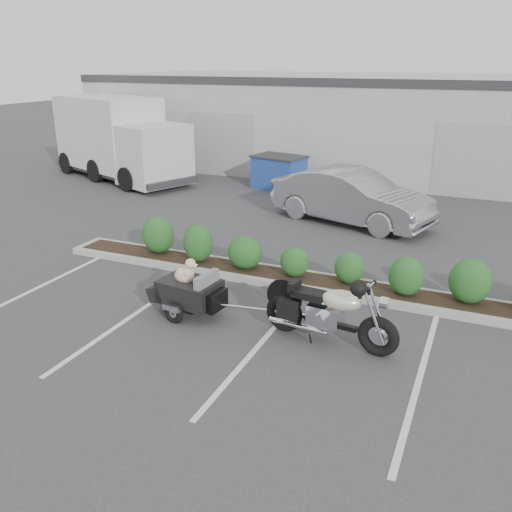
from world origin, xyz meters
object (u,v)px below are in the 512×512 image
at_px(motorcycle, 329,313).
at_px(dumpster, 279,172).
at_px(sedan, 351,197).
at_px(pet_trailer, 189,290).
at_px(delivery_truck, 120,141).

relative_size(motorcycle, dumpster, 1.15).
bearing_deg(sedan, motorcycle, -151.94).
bearing_deg(sedan, pet_trailer, -173.25).
distance_m(pet_trailer, delivery_truck, 13.41).
relative_size(pet_trailer, dumpster, 0.93).
relative_size(motorcycle, pet_trailer, 1.24).
height_order(sedan, dumpster, sedan).
xyz_separation_m(motorcycle, pet_trailer, (-2.78, 0.03, -0.07)).
relative_size(motorcycle, delivery_truck, 0.33).
bearing_deg(delivery_truck, pet_trailer, -26.30).
height_order(motorcycle, pet_trailer, motorcycle).
relative_size(sedan, delivery_truck, 0.66).
bearing_deg(delivery_truck, dumpster, 29.21).
bearing_deg(dumpster, sedan, -30.18).
height_order(dumpster, delivery_truck, delivery_truck).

